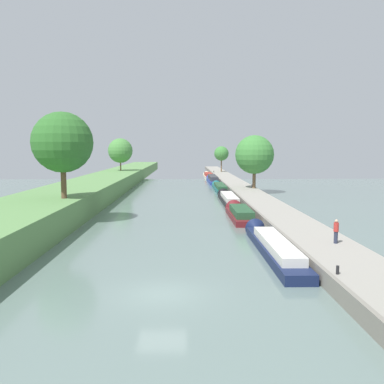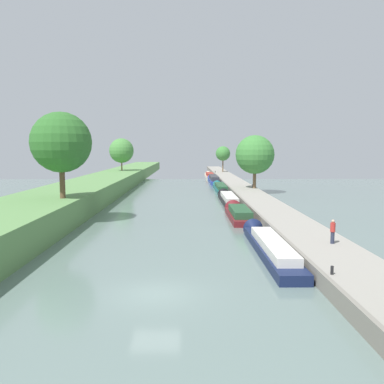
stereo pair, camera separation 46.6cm
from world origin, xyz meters
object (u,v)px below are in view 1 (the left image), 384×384
(narrowboat_navy, at_px, (272,245))
(mooring_bollard_near, at_px, (338,270))
(mooring_bollard_far, at_px, (214,172))
(narrowboat_teal, at_px, (220,187))
(person_walking, at_px, (336,231))
(narrowboat_black, at_px, (228,198))
(narrowboat_maroon, at_px, (239,213))
(narrowboat_cream, at_px, (208,175))
(park_bench, at_px, (254,185))
(narrowboat_blue, at_px, (212,179))

(narrowboat_navy, relative_size, mooring_bollard_near, 32.83)
(mooring_bollard_near, relative_size, mooring_bollard_far, 1.00)
(narrowboat_teal, distance_m, person_walking, 45.80)
(narrowboat_navy, distance_m, narrowboat_black, 28.05)
(narrowboat_maroon, relative_size, narrowboat_black, 0.72)
(narrowboat_black, xyz_separation_m, person_walking, (4.29, -29.34, 1.32))
(narrowboat_navy, height_order, narrowboat_black, narrowboat_black)
(narrowboat_maroon, xyz_separation_m, mooring_bollard_far, (2.03, 68.30, 0.66))
(narrowboat_black, xyz_separation_m, narrowboat_cream, (-0.07, 49.28, 0.03))
(narrowboat_teal, relative_size, park_bench, 10.62)
(narrowboat_maroon, bearing_deg, narrowboat_navy, -88.44)
(narrowboat_black, height_order, narrowboat_cream, narrowboat_cream)
(mooring_bollard_far, bearing_deg, narrowboat_cream, -108.36)
(narrowboat_blue, relative_size, mooring_bollard_near, 37.41)
(narrowboat_cream, bearing_deg, narrowboat_teal, -89.60)
(narrowboat_cream, xyz_separation_m, mooring_bollard_far, (1.92, 5.79, 0.64))
(narrowboat_maroon, xyz_separation_m, park_bench, (5.61, 24.58, 0.78))
(narrowboat_maroon, relative_size, park_bench, 7.16)
(narrowboat_blue, bearing_deg, mooring_bollard_near, -88.53)
(narrowboat_maroon, height_order, narrowboat_blue, narrowboat_blue)
(narrowboat_blue, distance_m, park_bench, 23.04)
(person_walking, relative_size, mooring_bollard_far, 3.69)
(narrowboat_blue, height_order, mooring_bollard_near, narrowboat_blue)
(narrowboat_blue, distance_m, person_walking, 63.23)
(narrowboat_cream, bearing_deg, mooring_bollard_far, 71.64)
(narrowboat_navy, distance_m, narrowboat_cream, 77.32)
(mooring_bollard_near, bearing_deg, narrowboat_maroon, 95.03)
(narrowboat_black, relative_size, person_walking, 9.00)
(narrowboat_teal, height_order, person_walking, person_walking)
(narrowboat_navy, xyz_separation_m, mooring_bollard_near, (1.63, -8.23, 0.66))
(person_walking, height_order, mooring_bollard_near, person_walking)
(narrowboat_blue, xyz_separation_m, mooring_bollard_near, (1.79, -70.01, 0.51))
(narrowboat_navy, distance_m, narrowboat_blue, 61.78)
(narrowboat_black, distance_m, mooring_bollard_far, 55.10)
(narrowboat_blue, distance_m, narrowboat_cream, 15.54)
(narrowboat_black, distance_m, person_walking, 29.69)
(narrowboat_blue, bearing_deg, narrowboat_cream, 90.48)
(narrowboat_teal, bearing_deg, mooring_bollard_far, 87.50)
(narrowboat_teal, height_order, narrowboat_cream, narrowboat_cream)
(narrowboat_navy, relative_size, narrowboat_teal, 0.93)
(mooring_bollard_near, bearing_deg, narrowboat_black, 92.92)
(narrowboat_cream, height_order, mooring_bollard_near, mooring_bollard_near)
(narrowboat_navy, height_order, mooring_bollard_far, mooring_bollard_far)
(mooring_bollard_near, height_order, mooring_bollard_far, same)
(narrowboat_navy, bearing_deg, person_walking, -17.68)
(narrowboat_teal, bearing_deg, person_walking, -84.82)
(narrowboat_maroon, height_order, narrowboat_black, narrowboat_maroon)
(narrowboat_black, relative_size, narrowboat_teal, 0.94)
(narrowboat_blue, bearing_deg, narrowboat_maroon, -90.29)
(person_walking, distance_m, park_bench, 40.71)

